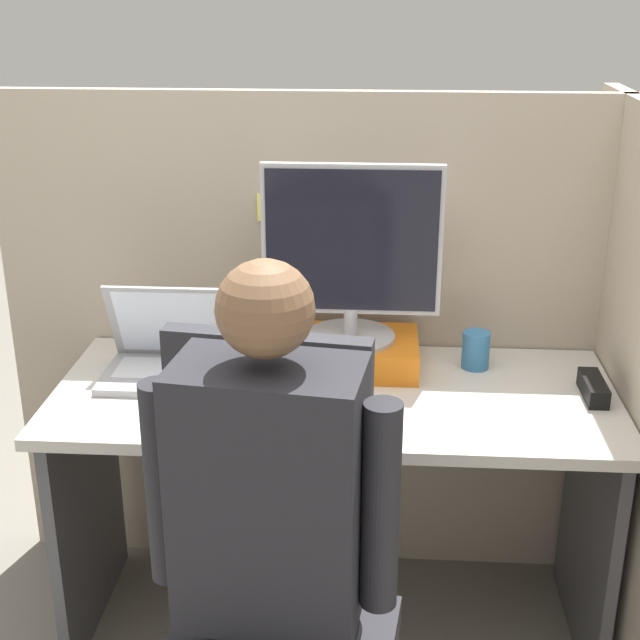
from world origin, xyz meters
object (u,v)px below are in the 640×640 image
monitor (352,253)px  carrot_toy (316,421)px  laptop (175,358)px  person (271,551)px  stapler (593,388)px  office_chair (272,592)px  paper_box (350,352)px  coffee_mug (476,350)px

monitor → carrot_toy: monitor is taller
laptop → person: 0.82m
stapler → office_chair: size_ratio=0.15×
laptop → office_chair: office_chair is taller
monitor → laptop: size_ratio=1.28×
paper_box → stapler: size_ratio=2.34×
monitor → person: monitor is taller
paper_box → carrot_toy: (-0.07, -0.37, -0.01)m
carrot_toy → person: 0.47m
laptop → person: size_ratio=0.29×
paper_box → laptop: 0.46m
monitor → laptop: 0.53m
stapler → office_chair: 0.95m
stapler → paper_box: bearing=166.6°
paper_box → office_chair: office_chair is taller
person → coffee_mug: person is taller
stapler → carrot_toy: bearing=-161.6°
paper_box → coffee_mug: coffee_mug is taller
paper_box → stapler: bearing=-13.4°
office_chair → coffee_mug: bearing=56.2°
coffee_mug → paper_box: bearing=-177.4°
laptop → carrot_toy: laptop is taller
laptop → carrot_toy: bearing=-35.9°
carrot_toy → office_chair: bearing=-102.3°
paper_box → person: bearing=-97.8°
monitor → carrot_toy: 0.48m
paper_box → person: person is taller
paper_box → laptop: bearing=-168.7°
carrot_toy → coffee_mug: 0.56m
carrot_toy → office_chair: office_chair is taller
paper_box → laptop: laptop is taller
monitor → carrot_toy: bearing=-100.0°
stapler → coffee_mug: size_ratio=1.54×
coffee_mug → monitor: bearing=-177.8°
carrot_toy → office_chair: 0.40m
monitor → paper_box: bearing=-90.0°
coffee_mug → laptop: bearing=-172.4°
carrot_toy → person: (-0.05, -0.47, -0.02)m
carrot_toy → office_chair: size_ratio=0.12×
carrot_toy → person: person is taller
office_chair → paper_box: bearing=78.9°
laptop → carrot_toy: 0.48m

